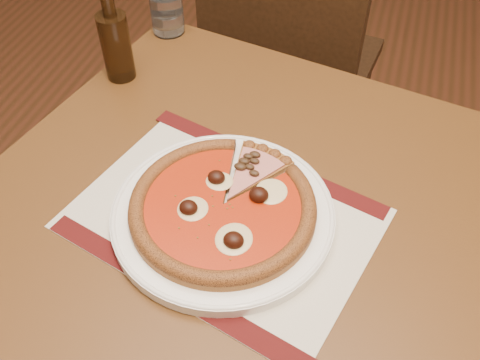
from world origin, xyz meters
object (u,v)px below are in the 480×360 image
table (237,241)px  bottle (116,43)px  plate (223,214)px  chair_far (288,58)px  pizza (223,206)px  water_glass (167,13)px

table → bottle: (-0.31, 0.25, 0.17)m
plate → bottle: bottle is taller
chair_far → bottle: bearing=71.7°
pizza → bottle: (-0.30, 0.28, 0.04)m
bottle → plate: bearing=-43.2°
plate → water_glass: bearing=120.9°
table → water_glass: bearing=123.9°
table → pizza: pizza is taller
table → chair_far: 0.75m
water_glass → bottle: bearing=-98.8°
plate → water_glass: size_ratio=3.95×
table → bottle: size_ratio=5.01×
water_glass → pizza: bearing=-59.1°
chair_far → bottle: bottle is taller
table → chair_far: chair_far is taller
pizza → bottle: bottle is taller
chair_far → plate: chair_far is taller
table → pizza: 0.14m
plate → water_glass: (-0.27, 0.46, 0.03)m
pizza → water_glass: water_glass is taller
chair_far → water_glass: size_ratio=10.73×
plate → bottle: size_ratio=1.77×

